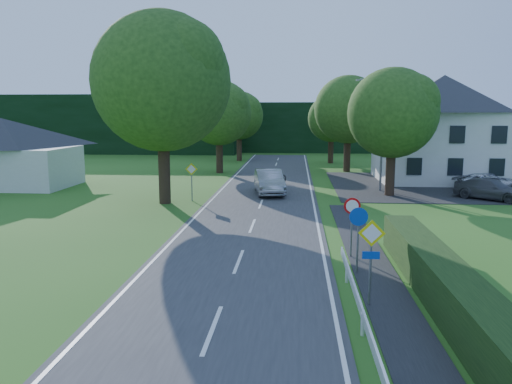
# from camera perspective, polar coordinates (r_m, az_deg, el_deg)

# --- Properties ---
(road) EXTENTS (7.00, 80.00, 0.04)m
(road) POSITION_cam_1_polar(r_m,az_deg,el_deg) (26.79, -0.04, -2.96)
(road) COLOR #343436
(road) RESTS_ON ground
(parking_pad) EXTENTS (14.00, 16.00, 0.04)m
(parking_pad) POSITION_cam_1_polar(r_m,az_deg,el_deg) (40.74, 18.57, 0.72)
(parking_pad) COLOR black
(parking_pad) RESTS_ON ground
(line_edge_left) EXTENTS (0.12, 80.00, 0.01)m
(line_edge_left) POSITION_cam_1_polar(r_m,az_deg,el_deg) (27.23, -6.88, -2.78)
(line_edge_left) COLOR white
(line_edge_left) RESTS_ON road
(line_edge_right) EXTENTS (0.12, 80.00, 0.01)m
(line_edge_right) POSITION_cam_1_polar(r_m,az_deg,el_deg) (26.73, 6.93, -3.01)
(line_edge_right) COLOR white
(line_edge_right) RESTS_ON road
(line_centre) EXTENTS (0.12, 80.00, 0.01)m
(line_centre) POSITION_cam_1_polar(r_m,az_deg,el_deg) (26.79, -0.04, -2.91)
(line_centre) COLOR white
(line_centre) RESTS_ON road
(tree_main) EXTENTS (9.40, 9.40, 11.64)m
(tree_main) POSITION_cam_1_polar(r_m,az_deg,el_deg) (31.19, -10.64, 9.31)
(tree_main) COLOR #214514
(tree_main) RESTS_ON ground
(tree_left_far) EXTENTS (7.00, 7.00, 8.58)m
(tree_left_far) POSITION_cam_1_polar(r_m,az_deg,el_deg) (46.68, -4.23, 7.43)
(tree_left_far) COLOR #214514
(tree_left_far) RESTS_ON ground
(tree_right_far) EXTENTS (7.40, 7.40, 9.09)m
(tree_right_far) POSITION_cam_1_polar(r_m,az_deg,el_deg) (48.38, 10.46, 7.67)
(tree_right_far) COLOR #214514
(tree_right_far) RESTS_ON ground
(tree_left_back) EXTENTS (6.60, 6.60, 8.07)m
(tree_left_back) POSITION_cam_1_polar(r_m,az_deg,el_deg) (58.51, -1.94, 7.53)
(tree_left_back) COLOR #214514
(tree_left_back) RESTS_ON ground
(tree_right_back) EXTENTS (6.20, 6.20, 7.56)m
(tree_right_back) POSITION_cam_1_polar(r_m,az_deg,el_deg) (56.28, 8.59, 7.11)
(tree_right_back) COLOR #214514
(tree_right_back) RESTS_ON ground
(tree_right_mid) EXTENTS (7.00, 7.00, 8.58)m
(tree_right_mid) POSITION_cam_1_polar(r_m,az_deg,el_deg) (34.74, 15.27, 6.58)
(tree_right_mid) COLOR #214514
(tree_right_mid) RESTS_ON ground
(treeline_left) EXTENTS (44.00, 6.00, 8.00)m
(treeline_left) POSITION_cam_1_polar(r_m,az_deg,el_deg) (74.49, -19.45, 7.33)
(treeline_left) COLOR black
(treeline_left) RESTS_ON ground
(treeline_right) EXTENTS (30.00, 5.00, 7.00)m
(treeline_right) POSITION_cam_1_polar(r_m,az_deg,el_deg) (72.39, 9.30, 7.29)
(treeline_right) COLOR black
(treeline_right) RESTS_ON ground
(bungalow_left) EXTENTS (11.00, 6.50, 5.20)m
(bungalow_left) POSITION_cam_1_polar(r_m,az_deg,el_deg) (42.44, -26.92, 4.18)
(bungalow_left) COLOR silver
(bungalow_left) RESTS_ON ground
(house_white) EXTENTS (10.60, 8.40, 8.60)m
(house_white) POSITION_cam_1_polar(r_m,az_deg,el_deg) (43.78, 20.48, 6.94)
(house_white) COLOR silver
(house_white) RESTS_ON ground
(streetlight) EXTENTS (2.03, 0.18, 8.00)m
(streetlight) POSITION_cam_1_polar(r_m,az_deg,el_deg) (36.62, 14.03, 7.02)
(streetlight) COLOR slate
(streetlight) RESTS_ON ground
(sign_priority_right) EXTENTS (0.78, 0.09, 2.59)m
(sign_priority_right) POSITION_cam_1_polar(r_m,az_deg,el_deg) (14.77, 13.03, -6.12)
(sign_priority_right) COLOR slate
(sign_priority_right) RESTS_ON ground
(sign_roundabout) EXTENTS (0.64, 0.08, 2.37)m
(sign_roundabout) POSITION_cam_1_polar(r_m,az_deg,el_deg) (17.68, 11.61, -3.97)
(sign_roundabout) COLOR slate
(sign_roundabout) RESTS_ON ground
(sign_speed_limit) EXTENTS (0.64, 0.11, 2.37)m
(sign_speed_limit) POSITION_cam_1_polar(r_m,az_deg,el_deg) (19.60, 10.91, -2.39)
(sign_speed_limit) COLOR slate
(sign_speed_limit) RESTS_ON ground
(sign_priority_left) EXTENTS (0.78, 0.09, 2.44)m
(sign_priority_left) POSITION_cam_1_polar(r_m,az_deg,el_deg) (32.03, -7.38, 2.02)
(sign_priority_left) COLOR slate
(sign_priority_left) RESTS_ON ground
(moving_car) EXTENTS (2.55, 5.28, 1.67)m
(moving_car) POSITION_cam_1_polar(r_m,az_deg,el_deg) (34.46, 1.52, 1.18)
(moving_car) COLOR #A09FA3
(moving_car) RESTS_ON road
(motorcycle) EXTENTS (1.50, 2.25, 1.12)m
(motorcycle) POSITION_cam_1_polar(r_m,az_deg,el_deg) (38.73, 2.79, 1.63)
(motorcycle) COLOR black
(motorcycle) RESTS_ON road
(parked_car_silver_a) EXTENTS (4.47, 2.15, 1.41)m
(parked_car_silver_a) POSITION_cam_1_polar(r_m,az_deg,el_deg) (42.33, 17.28, 2.07)
(parked_car_silver_a) COLOR silver
(parked_car_silver_a) RESTS_ON parking_pad
(parked_car_grey) EXTENTS (4.67, 4.40, 1.33)m
(parked_car_grey) POSITION_cam_1_polar(r_m,az_deg,el_deg) (35.64, 25.23, 0.29)
(parked_car_grey) COLOR #4B4B50
(parked_car_grey) RESTS_ON parking_pad
(parked_car_silver_b) EXTENTS (4.83, 2.91, 1.25)m
(parked_car_silver_b) POSITION_cam_1_polar(r_m,az_deg,el_deg) (39.48, 25.25, 1.01)
(parked_car_silver_b) COLOR silver
(parked_car_silver_b) RESTS_ON parking_pad
(parasol) EXTENTS (2.89, 2.92, 2.14)m
(parasol) POSITION_cam_1_polar(r_m,az_deg,el_deg) (42.34, 16.88, 2.58)
(parasol) COLOR #A8110D
(parasol) RESTS_ON parking_pad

